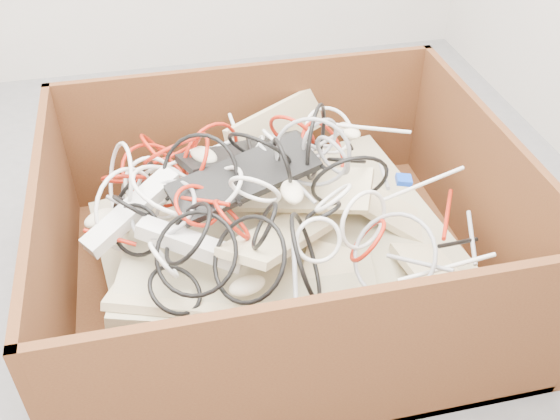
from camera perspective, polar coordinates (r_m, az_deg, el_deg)
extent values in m
plane|color=#59595C|center=(2.14, -6.22, -4.93)|extent=(3.00, 3.00, 0.00)
cube|color=#432110|center=(2.05, 0.12, -6.59)|extent=(1.32, 1.10, 0.03)
cube|color=#432110|center=(2.31, -2.81, 7.09)|extent=(1.32, 0.03, 0.52)
cube|color=#432110|center=(1.53, 4.69, -14.23)|extent=(1.32, 0.02, 0.52)
cube|color=#432110|center=(2.09, 17.70, 1.19)|extent=(0.02, 1.05, 0.52)
cube|color=#432110|center=(1.89, -19.47, -4.06)|extent=(0.03, 1.05, 0.52)
cube|color=tan|center=(2.02, -0.01, -4.71)|extent=(1.16, 1.00, 0.21)
cube|color=tan|center=(1.89, -2.77, -5.03)|extent=(0.83, 0.74, 0.23)
cube|color=beige|center=(2.11, -8.29, 1.15)|extent=(0.42, 0.38, 0.11)
cube|color=beige|center=(2.07, 8.22, 0.76)|extent=(0.42, 0.36, 0.18)
cube|color=beige|center=(1.77, 3.87, -8.43)|extent=(0.30, 0.45, 0.11)
cube|color=beige|center=(1.71, -8.13, -8.25)|extent=(0.44, 0.25, 0.13)
cube|color=beige|center=(1.82, 14.30, -6.31)|extent=(0.15, 0.42, 0.15)
cube|color=beige|center=(2.19, -0.37, 7.36)|extent=(0.39, 0.29, 0.15)
cube|color=beige|center=(1.76, -0.11, -2.49)|extent=(0.38, 0.40, 0.19)
cube|color=beige|center=(1.94, 1.97, 1.80)|extent=(0.43, 0.33, 0.15)
cube|color=black|center=(1.96, -2.82, 5.21)|extent=(0.45, 0.26, 0.09)
cube|color=black|center=(1.79, -3.21, 2.97)|extent=(0.45, 0.26, 0.10)
ellipsoid|color=beige|center=(1.89, -15.73, -0.69)|extent=(0.12, 0.10, 0.04)
ellipsoid|color=beige|center=(2.12, 6.16, 7.06)|extent=(0.09, 0.12, 0.04)
ellipsoid|color=beige|center=(1.67, -2.95, -6.75)|extent=(0.11, 0.09, 0.04)
ellipsoid|color=beige|center=(1.72, 1.08, 1.64)|extent=(0.06, 0.10, 0.04)
ellipsoid|color=beige|center=(1.90, -6.83, 4.87)|extent=(0.10, 0.12, 0.04)
ellipsoid|color=black|center=(1.65, 8.56, -8.79)|extent=(0.12, 0.09, 0.04)
cube|color=silver|center=(1.81, -13.10, -0.05)|extent=(0.29, 0.24, 0.13)
cube|color=silver|center=(1.70, -7.97, -3.00)|extent=(0.29, 0.19, 0.10)
cube|color=#0C37B8|center=(1.92, 10.99, 2.67)|extent=(0.05, 0.05, 0.03)
torus|color=black|center=(1.85, 6.26, 2.55)|extent=(0.31, 0.11, 0.30)
torus|color=gray|center=(1.68, 10.13, -4.06)|extent=(0.20, 0.27, 0.25)
torus|color=gray|center=(1.78, 2.92, 5.11)|extent=(0.29, 0.13, 0.31)
torus|color=silver|center=(1.89, -0.36, 4.04)|extent=(0.17, 0.08, 0.17)
torus|color=#A21A0B|center=(1.70, 7.84, -2.71)|extent=(0.11, 0.18, 0.17)
torus|color=black|center=(1.61, -7.54, -3.88)|extent=(0.22, 0.23, 0.21)
torus|color=silver|center=(1.67, -2.25, 1.81)|extent=(0.16, 0.14, 0.18)
torus|color=black|center=(1.79, -12.71, -1.78)|extent=(0.19, 0.12, 0.19)
torus|color=black|center=(1.63, -1.40, -1.40)|extent=(0.10, 0.16, 0.16)
torus|color=black|center=(1.56, -2.83, -4.42)|extent=(0.20, 0.29, 0.24)
torus|color=silver|center=(1.79, -9.69, 1.75)|extent=(0.30, 0.33, 0.16)
torus|color=#A21A0B|center=(1.69, -4.31, -0.84)|extent=(0.10, 0.17, 0.16)
torus|color=gray|center=(1.98, -13.43, 1.35)|extent=(0.07, 0.15, 0.14)
torus|color=black|center=(1.62, 2.34, -4.23)|extent=(0.11, 0.33, 0.32)
torus|color=silver|center=(1.76, -5.33, 1.88)|extent=(0.18, 0.22, 0.14)
torus|color=#A21A0B|center=(1.99, -6.16, 4.74)|extent=(0.27, 0.19, 0.31)
torus|color=silver|center=(1.93, -10.44, 1.54)|extent=(0.23, 0.15, 0.19)
torus|color=gray|center=(1.81, 4.73, 4.85)|extent=(0.10, 0.18, 0.19)
torus|color=silver|center=(1.66, -10.38, -4.43)|extent=(0.09, 0.16, 0.15)
torus|color=#A21A0B|center=(1.91, -13.72, 2.70)|extent=(0.19, 0.15, 0.14)
torus|color=#A21A0B|center=(1.92, -9.64, 5.16)|extent=(0.25, 0.21, 0.18)
torus|color=black|center=(1.66, -9.33, -7.07)|extent=(0.18, 0.18, 0.10)
torus|color=#A21A0B|center=(2.03, 3.89, 5.34)|extent=(0.19, 0.22, 0.23)
torus|color=silver|center=(1.98, -2.99, 4.69)|extent=(0.18, 0.22, 0.16)
torus|color=silver|center=(1.86, -13.39, 0.05)|extent=(0.25, 0.22, 0.31)
torus|color=gray|center=(1.75, -10.41, 0.08)|extent=(0.22, 0.23, 0.11)
torus|color=#A21A0B|center=(2.04, -9.95, 4.16)|extent=(0.22, 0.33, 0.28)
torus|color=silver|center=(2.09, 4.41, 7.13)|extent=(0.21, 0.19, 0.13)
torus|color=#A21A0B|center=(1.72, -7.41, 0.40)|extent=(0.13, 0.15, 0.11)
torus|color=black|center=(1.68, 3.87, -0.15)|extent=(0.12, 0.10, 0.10)
torus|color=#A21A0B|center=(2.00, 1.07, 6.91)|extent=(0.19, 0.13, 0.20)
torus|color=#A21A0B|center=(1.97, -10.99, 3.10)|extent=(0.22, 0.24, 0.20)
torus|color=black|center=(1.79, -7.19, 3.10)|extent=(0.27, 0.25, 0.21)
torus|color=silver|center=(1.71, 7.48, -0.90)|extent=(0.21, 0.10, 0.21)
torus|color=gray|center=(1.87, 3.59, 6.34)|extent=(0.16, 0.09, 0.18)
torus|color=silver|center=(1.62, 3.43, -2.71)|extent=(0.13, 0.07, 0.13)
torus|color=silver|center=(1.97, 0.47, 5.57)|extent=(0.19, 0.25, 0.19)
torus|color=silver|center=(1.89, -14.06, 2.46)|extent=(0.12, 0.33, 0.31)
torus|color=black|center=(1.75, 0.20, 4.41)|extent=(0.05, 0.19, 0.19)
torus|color=black|center=(1.98, -12.91, 2.11)|extent=(0.17, 0.23, 0.22)
torus|color=black|center=(1.93, 5.96, 4.42)|extent=(0.14, 0.11, 0.10)
torus|color=black|center=(1.83, -1.84, 5.35)|extent=(0.20, 0.23, 0.21)
torus|color=silver|center=(1.70, 4.76, 1.07)|extent=(0.15, 0.15, 0.10)
torus|color=#A21A0B|center=(1.86, -7.30, 4.74)|extent=(0.09, 0.18, 0.17)
torus|color=black|center=(1.65, -8.24, -2.06)|extent=(0.17, 0.25, 0.19)
torus|color=silver|center=(1.91, -11.50, 2.43)|extent=(0.22, 0.12, 0.20)
torus|color=black|center=(1.88, 3.23, 6.10)|extent=(0.16, 0.28, 0.31)
torus|color=gray|center=(1.95, 1.95, 5.65)|extent=(0.14, 0.15, 0.16)
torus|color=black|center=(1.78, -13.08, 0.27)|extent=(0.13, 0.16, 0.13)
cylinder|color=black|center=(2.18, 5.92, 6.49)|extent=(0.04, 0.20, 0.05)
cylinder|color=silver|center=(1.70, 14.66, -4.99)|extent=(0.26, 0.02, 0.06)
cylinder|color=silver|center=(2.14, -3.88, 6.83)|extent=(0.03, 0.19, 0.06)
cylinder|color=#A21A0B|center=(1.71, -6.69, 0.78)|extent=(0.13, 0.08, 0.03)
cylinder|color=black|center=(1.80, 15.64, -2.83)|extent=(0.16, 0.07, 0.07)
cylinder|color=silver|center=(2.08, -5.78, 5.55)|extent=(0.24, 0.02, 0.02)
cylinder|color=gray|center=(1.85, 16.77, -2.37)|extent=(0.06, 0.17, 0.06)
cylinder|color=gray|center=(1.82, -11.80, -0.62)|extent=(0.21, 0.14, 0.10)
cylinder|color=silver|center=(1.92, 12.64, 2.29)|extent=(0.26, 0.04, 0.08)
cylinder|color=silver|center=(2.11, 7.79, 7.28)|extent=(0.28, 0.09, 0.04)
cylinder|color=black|center=(1.89, -2.51, 5.00)|extent=(0.02, 0.22, 0.02)
cylinder|color=gray|center=(1.80, 0.60, 3.30)|extent=(0.13, 0.21, 0.09)
cylinder|color=gray|center=(1.67, 12.36, -4.65)|extent=(0.13, 0.13, 0.05)
cylinder|color=gray|center=(1.96, 3.11, 5.53)|extent=(0.22, 0.13, 0.04)
cylinder|color=black|center=(1.87, -8.27, 2.82)|extent=(0.14, 0.13, 0.06)
cylinder|color=gray|center=(2.10, 0.75, 5.98)|extent=(0.25, 0.17, 0.05)
cylinder|color=silver|center=(2.00, -7.88, 4.79)|extent=(0.27, 0.04, 0.08)
cylinder|color=gray|center=(1.58, 1.35, -5.99)|extent=(0.06, 0.24, 0.08)
cylinder|color=black|center=(1.85, 2.45, 4.92)|extent=(0.08, 0.17, 0.02)
cylinder|color=#A21A0B|center=(1.88, 14.73, -0.30)|extent=(0.14, 0.24, 0.04)
cylinder|color=#A21A0B|center=(1.79, -14.95, -2.38)|extent=(0.14, 0.06, 0.05)
cylinder|color=black|center=(1.76, -4.27, 1.61)|extent=(0.03, 0.16, 0.04)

